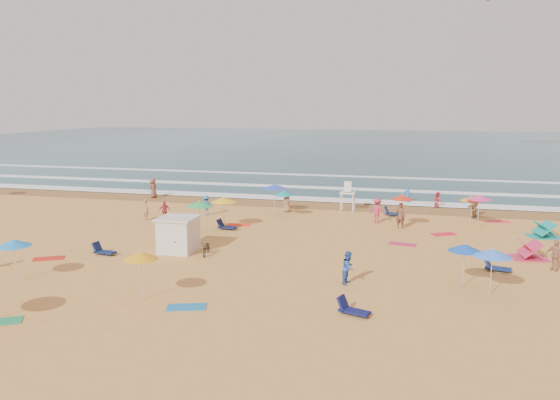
# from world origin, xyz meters

# --- Properties ---
(ground) EXTENTS (220.00, 220.00, 0.00)m
(ground) POSITION_xyz_m (0.00, 0.00, 0.00)
(ground) COLOR gold
(ground) RESTS_ON ground
(ocean) EXTENTS (220.00, 140.00, 0.18)m
(ocean) POSITION_xyz_m (0.00, 84.00, 0.00)
(ocean) COLOR #0C4756
(ocean) RESTS_ON ground
(wet_sand) EXTENTS (220.00, 220.00, 0.00)m
(wet_sand) POSITION_xyz_m (0.00, 12.50, 0.01)
(wet_sand) COLOR olive
(wet_sand) RESTS_ON ground
(surf_foam) EXTENTS (200.00, 18.70, 0.05)m
(surf_foam) POSITION_xyz_m (0.00, 21.32, 0.10)
(surf_foam) COLOR white
(surf_foam) RESTS_ON ground
(cabana) EXTENTS (2.00, 2.00, 2.00)m
(cabana) POSITION_xyz_m (-4.76, -4.62, 1.00)
(cabana) COLOR silver
(cabana) RESTS_ON ground
(cabana_roof) EXTENTS (2.20, 2.20, 0.12)m
(cabana_roof) POSITION_xyz_m (-4.76, -4.62, 2.06)
(cabana_roof) COLOR silver
(cabana_roof) RESTS_ON cabana
(bicycle) EXTENTS (0.82, 1.69, 0.85)m
(bicycle) POSITION_xyz_m (-2.86, -4.92, 0.42)
(bicycle) COLOR black
(bicycle) RESTS_ON ground
(lifeguard_stand) EXTENTS (1.20, 1.20, 2.10)m
(lifeguard_stand) POSITION_xyz_m (3.48, 10.53, 1.05)
(lifeguard_stand) COLOR white
(lifeguard_stand) RESTS_ON ground
(beach_umbrellas) EXTENTS (56.98, 28.30, 0.73)m
(beach_umbrellas) POSITION_xyz_m (4.10, -0.06, 2.13)
(beach_umbrellas) COLOR yellow
(beach_umbrellas) RESTS_ON ground
(loungers) EXTENTS (60.60, 22.42, 0.34)m
(loungers) POSITION_xyz_m (5.76, -2.26, 0.17)
(loungers) COLOR navy
(loungers) RESTS_ON ground
(towels) EXTENTS (37.11, 26.95, 0.03)m
(towels) POSITION_xyz_m (4.74, -2.79, 0.01)
(towels) COLOR red
(towels) RESTS_ON ground
(popup_tents) EXTENTS (4.18, 7.77, 1.20)m
(popup_tents) POSITION_xyz_m (16.45, 1.90, 0.60)
(popup_tents) COLOR #CC2D5A
(popup_tents) RESTS_ON ground
(beachgoers) EXTENTS (53.03, 27.09, 2.13)m
(beachgoers) POSITION_xyz_m (1.56, 4.70, 0.84)
(beachgoers) COLOR tan
(beachgoers) RESTS_ON ground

